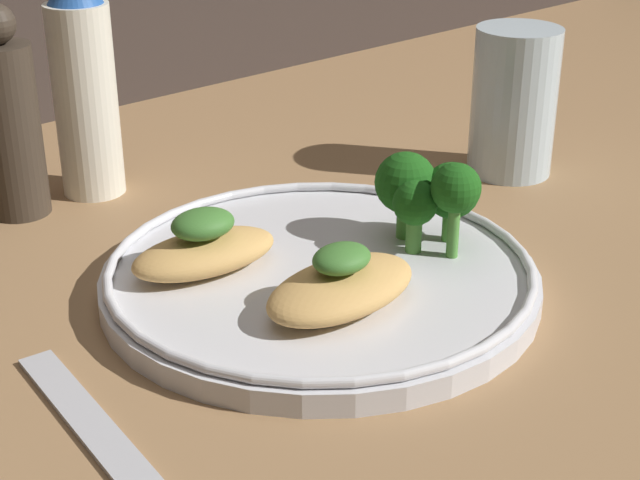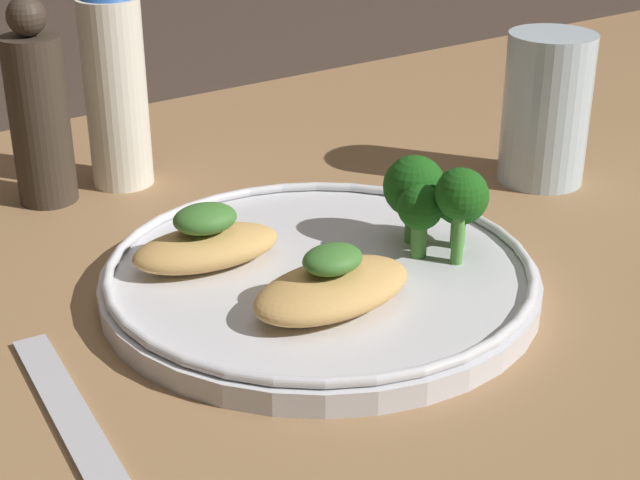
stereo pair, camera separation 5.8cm
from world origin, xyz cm
name	(u,v)px [view 1 (the left image)]	position (x,y,z in cm)	size (l,w,h in cm)	color
ground_plane	(320,298)	(0.00, 0.00, -0.50)	(180.00, 180.00, 1.00)	#936D47
plate	(320,276)	(0.00, 0.00, 0.99)	(26.27, 26.27, 2.00)	silver
grilled_meat_front	(341,285)	(-2.04, -4.11, 2.73)	(10.08, 5.92, 3.72)	tan
grilled_meat_middle	(204,248)	(-5.14, 4.57, 2.83)	(9.73, 5.96, 3.86)	tan
broccoli_bunch	(430,191)	(7.54, -1.72, 5.01)	(6.08, 7.22, 6.08)	#4C8E38
sauce_bottle	(84,85)	(-2.31, 22.94, 8.18)	(4.56, 4.56, 17.09)	silver
pepper_grinder	(9,123)	(-8.24, 22.94, 6.70)	(4.22, 4.22, 14.85)	#382D23
drinking_glass	(514,102)	(24.22, 5.17, 5.68)	(6.50, 6.50, 11.36)	silver
fork	(96,429)	(-17.34, -3.75, 0.30)	(3.41, 16.13, 0.60)	#B2B2B7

